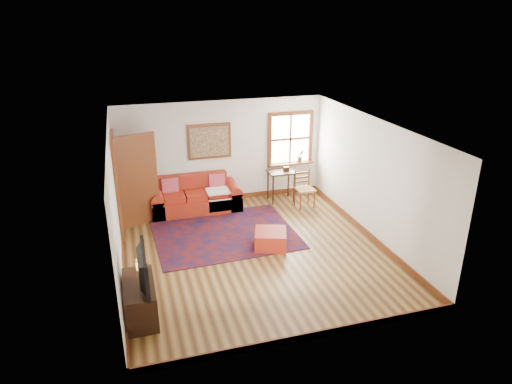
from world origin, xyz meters
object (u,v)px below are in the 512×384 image
object	(u,v)px
red_ottoman	(271,239)
side_table	(281,176)
ladder_back_chair	(304,187)
red_leather_sofa	(195,199)
media_cabinet	(140,300)

from	to	relation	value
red_ottoman	side_table	size ratio (longest dim) A/B	0.80
red_ottoman	ladder_back_chair	bearing A→B (deg)	69.75
red_ottoman	ladder_back_chair	distance (m)	2.29
red_leather_sofa	media_cabinet	world-z (taller)	red_leather_sofa
side_table	media_cabinet	size ratio (longest dim) A/B	0.73
red_leather_sofa	side_table	xyz separation A→B (m)	(2.14, -0.02, 0.37)
media_cabinet	red_leather_sofa	bearing A→B (deg)	68.62
red_ottoman	ladder_back_chair	size ratio (longest dim) A/B	0.68
red_ottoman	media_cabinet	distance (m)	3.04
red_leather_sofa	side_table	distance (m)	2.17
ladder_back_chair	media_cabinet	distance (m)	5.22
side_table	ladder_back_chair	distance (m)	0.66
red_ottoman	side_table	world-z (taller)	side_table
red_ottoman	media_cabinet	size ratio (longest dim) A/B	0.59
red_leather_sofa	ladder_back_chair	xyz separation A→B (m)	(2.55, -0.51, 0.21)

